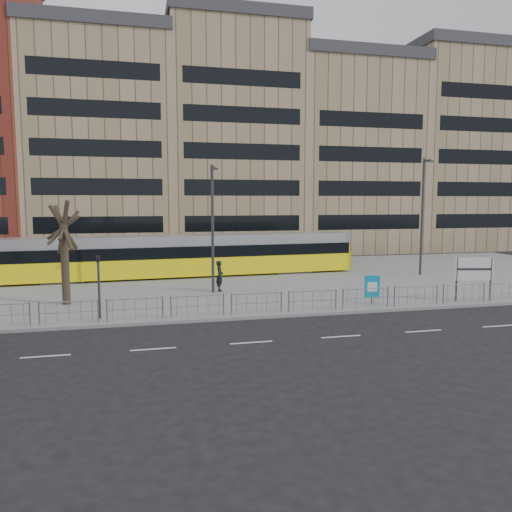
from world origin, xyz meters
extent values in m
plane|color=black|center=(0.00, 0.00, 0.00)|extent=(120.00, 120.00, 0.00)
cube|color=slate|center=(0.00, 12.00, 0.07)|extent=(64.00, 24.00, 0.15)
cube|color=gray|center=(0.00, 0.05, 0.07)|extent=(64.00, 0.25, 0.17)
cube|color=tan|center=(-10.00, 34.00, 11.00)|extent=(14.00, 16.00, 22.00)
cube|color=#38383D|center=(-10.00, 34.00, 22.60)|extent=(14.40, 16.40, 1.20)
cube|color=tan|center=(4.00, 34.00, 12.00)|extent=(14.00, 16.00, 24.00)
cube|color=#38383D|center=(4.00, 34.00, 24.60)|extent=(14.40, 16.40, 1.20)
cube|color=tan|center=(18.00, 34.00, 10.50)|extent=(14.00, 16.00, 21.00)
cube|color=#38383D|center=(18.00, 34.00, 21.60)|extent=(14.40, 16.40, 1.20)
cube|color=tan|center=(32.00, 34.00, 11.50)|extent=(14.00, 16.00, 23.00)
cube|color=#38383D|center=(32.00, 34.00, 23.60)|extent=(14.40, 16.40, 1.20)
cylinder|color=gray|center=(2.00, 0.50, 1.20)|extent=(32.00, 0.05, 0.05)
cylinder|color=gray|center=(2.00, 0.50, 0.70)|extent=(32.00, 0.04, 0.04)
cube|color=white|center=(1.00, -4.00, 0.01)|extent=(62.00, 0.12, 0.01)
cube|color=yellow|center=(-3.11, 14.05, 1.06)|extent=(26.83, 4.18, 1.53)
cube|color=black|center=(-3.11, 14.05, 2.11)|extent=(26.45, 4.19, 0.86)
cube|color=#ADADB2|center=(-3.11, 14.05, 2.92)|extent=(26.81, 3.97, 0.76)
cube|color=yellow|center=(9.65, 14.84, 1.68)|extent=(1.28, 2.22, 2.48)
cylinder|color=#2D2D30|center=(-3.11, 14.05, 1.77)|extent=(2.41, 2.41, 2.86)
cube|color=#2D2D30|center=(5.46, 14.58, 0.39)|extent=(3.01, 2.57, 0.48)
cube|color=#2D2D30|center=(-11.69, 13.52, 0.39)|extent=(3.01, 2.57, 0.48)
cylinder|color=#2D2D30|center=(11.16, 1.01, 1.40)|extent=(0.11, 0.11, 2.51)
cylinder|color=#2D2D30|center=(13.08, 0.59, 1.40)|extent=(0.11, 0.11, 2.51)
cube|color=white|center=(12.12, 0.80, 2.00)|extent=(2.15, 0.55, 1.31)
cylinder|color=#2D2D30|center=(6.16, 1.50, 0.57)|extent=(0.06, 0.06, 0.84)
cube|color=#0C8FB7|center=(6.16, 1.50, 1.10)|extent=(0.83, 0.27, 1.27)
cube|color=white|center=(6.16, 1.46, 1.10)|extent=(0.51, 0.14, 0.53)
imported|color=black|center=(-1.49, 7.30, 1.12)|extent=(0.61, 0.79, 1.95)
cylinder|color=#2D2D30|center=(-8.39, 1.30, 1.65)|extent=(0.12, 0.12, 3.00)
imported|color=#2D2D30|center=(-8.39, 1.30, 2.75)|extent=(0.18, 0.21, 1.00)
cylinder|color=#2D2D30|center=(-1.97, 6.96, 4.11)|extent=(0.18, 0.18, 7.92)
cylinder|color=#2D2D30|center=(-1.97, 6.56, 7.87)|extent=(0.14, 0.90, 0.14)
cube|color=#2D2D30|center=(-1.97, 6.11, 7.77)|extent=(0.45, 0.20, 0.12)
cylinder|color=#2D2D30|center=(14.82, 10.71, 4.62)|extent=(0.18, 0.18, 8.95)
cylinder|color=#2D2D30|center=(14.82, 10.31, 8.90)|extent=(0.14, 0.90, 0.14)
cube|color=#2D2D30|center=(14.82, 9.86, 8.80)|extent=(0.45, 0.20, 0.12)
cylinder|color=#2E2219|center=(-10.44, 5.27, 2.38)|extent=(0.44, 0.44, 4.47)
camera|label=1|loc=(-6.47, -23.70, 5.86)|focal=35.00mm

